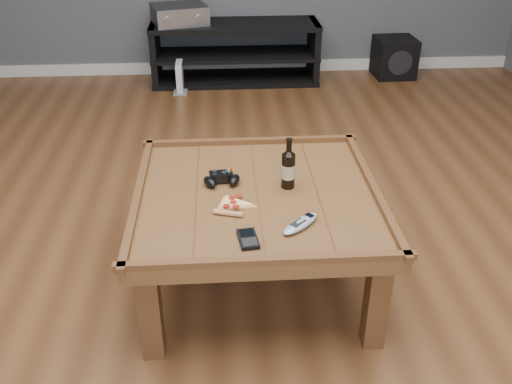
{
  "coord_description": "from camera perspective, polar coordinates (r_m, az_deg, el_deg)",
  "views": [
    {
      "loc": [
        -0.14,
        -2.03,
        1.62
      ],
      "look_at": [
        -0.01,
        -0.11,
        0.52
      ],
      "focal_mm": 40.0,
      "sensor_mm": 36.0,
      "label": 1
    }
  ],
  "objects": [
    {
      "name": "game_controller",
      "position": [
        2.41,
        -3.44,
        1.32
      ],
      "size": [
        0.18,
        0.12,
        0.05
      ],
      "rotation": [
        0.0,
        0.0,
        0.1
      ],
      "color": "black",
      "rests_on": "coffee_table"
    },
    {
      "name": "game_console",
      "position": [
        4.79,
        -7.62,
        11.19
      ],
      "size": [
        0.11,
        0.2,
        0.25
      ],
      "rotation": [
        0.0,
        0.0,
        -0.01
      ],
      "color": "gray",
      "rests_on": "ground"
    },
    {
      "name": "subwoofer",
      "position": [
        5.27,
        13.66,
        12.96
      ],
      "size": [
        0.35,
        0.35,
        0.33
      ],
      "rotation": [
        0.0,
        0.0,
        0.04
      ],
      "color": "black",
      "rests_on": "ground"
    },
    {
      "name": "av_receiver",
      "position": [
        4.9,
        -7.66,
        17.2
      ],
      "size": [
        0.5,
        0.45,
        0.15
      ],
      "rotation": [
        0.0,
        0.0,
        0.27
      ],
      "color": "black",
      "rests_on": "media_console"
    },
    {
      "name": "beer_bottle",
      "position": [
        2.36,
        3.25,
        2.41
      ],
      "size": [
        0.06,
        0.06,
        0.22
      ],
      "color": "black",
      "rests_on": "coffee_table"
    },
    {
      "name": "ground",
      "position": [
        2.6,
        0.09,
        -8.71
      ],
      "size": [
        6.0,
        6.0,
        0.0
      ],
      "primitive_type": "plane",
      "color": "#4E2C16",
      "rests_on": "ground"
    },
    {
      "name": "remote_control",
      "position": [
        2.13,
        4.48,
        -3.16
      ],
      "size": [
        0.18,
        0.18,
        0.03
      ],
      "rotation": [
        0.0,
        0.0,
        -0.79
      ],
      "color": "#9A9FA8",
      "rests_on": "coffee_table"
    },
    {
      "name": "smartphone",
      "position": [
        2.05,
        -0.79,
        -4.71
      ],
      "size": [
        0.08,
        0.13,
        0.02
      ],
      "rotation": [
        0.0,
        0.0,
        0.13
      ],
      "color": "black",
      "rests_on": "coffee_table"
    },
    {
      "name": "coffee_table",
      "position": [
        2.38,
        0.1,
        -1.32
      ],
      "size": [
        1.03,
        1.03,
        0.48
      ],
      "color": "#563318",
      "rests_on": "ground"
    },
    {
      "name": "pizza_slice",
      "position": [
        2.25,
        -2.35,
        -1.33
      ],
      "size": [
        0.18,
        0.24,
        0.02
      ],
      "rotation": [
        0.0,
        0.0,
        -0.29
      ],
      "color": "tan",
      "rests_on": "coffee_table"
    },
    {
      "name": "media_console",
      "position": [
        4.98,
        -2.09,
        13.73
      ],
      "size": [
        1.4,
        0.45,
        0.5
      ],
      "color": "black",
      "rests_on": "ground"
    },
    {
      "name": "baseboard",
      "position": [
        5.26,
        -2.14,
        12.4
      ],
      "size": [
        5.0,
        0.02,
        0.1
      ],
      "primitive_type": "cube",
      "color": "silver",
      "rests_on": "ground"
    }
  ]
}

